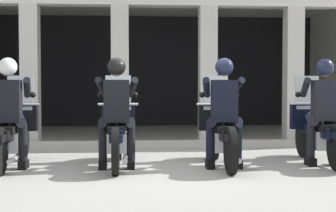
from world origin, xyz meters
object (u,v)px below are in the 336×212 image
police_officer_far_left (9,103)px  motorcycle_far_right (317,130)px  motorcycle_center_left (118,132)px  police_officer_far_right (324,102)px  motorcycle_center_right (220,132)px  motorcycle_far_left (14,132)px  police_officer_center_left (117,103)px  police_officer_center_right (224,103)px

police_officer_far_left → motorcycle_far_right: 4.62m
motorcycle_center_left → police_officer_far_right: (3.06, -0.19, 0.44)m
motorcycle_center_right → police_officer_far_right: 1.60m
motorcycle_center_right → police_officer_far_right: size_ratio=1.29×
motorcycle_far_left → police_officer_center_left: 1.63m
motorcycle_center_right → motorcycle_far_right: bearing=3.4°
motorcycle_far_left → police_officer_center_left: police_officer_center_left is taller
motorcycle_center_left → police_officer_center_right: bearing=-17.1°
police_officer_center_right → motorcycle_center_right: bearing=87.5°
motorcycle_center_left → motorcycle_far_right: size_ratio=1.00×
police_officer_far_left → police_officer_center_right: (3.06, -0.14, 0.00)m
police_officer_far_left → police_officer_far_right: (4.59, 0.01, 0.00)m
police_officer_center_left → police_officer_far_right: 3.06m
police_officer_center_left → police_officer_far_left: bearing=172.1°
motorcycle_far_left → motorcycle_center_right: size_ratio=1.00×
motorcycle_center_right → police_officer_far_right: (1.53, -0.13, 0.44)m
police_officer_center_left → motorcycle_center_right: 1.61m
police_officer_far_left → motorcycle_center_left: size_ratio=0.78×
police_officer_far_left → motorcycle_center_left: (1.53, 0.20, -0.44)m
motorcycle_center_right → motorcycle_far_right: same height
motorcycle_far_left → motorcycle_center_left: (1.53, -0.09, 0.00)m
police_officer_far_right → motorcycle_far_right: bearing=89.8°
motorcycle_center_left → motorcycle_far_left: bearing=172.1°
police_officer_far_left → motorcycle_center_right: 3.10m
police_officer_center_left → police_officer_center_right: size_ratio=1.00×
police_officer_far_left → police_officer_center_right: size_ratio=1.00×
motorcycle_far_left → police_officer_center_right: police_officer_center_right is taller
police_officer_center_left → motorcycle_far_right: size_ratio=0.78×
police_officer_center_right → police_officer_far_left: bearing=175.2°
police_officer_center_left → motorcycle_far_left: bearing=161.8°
motorcycle_center_left → police_officer_center_left: 0.52m
motorcycle_far_right → police_officer_far_right: police_officer_far_right is taller
police_officer_far_left → police_officer_far_right: bearing=4.5°
police_officer_far_left → motorcycle_center_left: police_officer_far_left is taller
motorcycle_far_left → motorcycle_center_right: same height
police_officer_center_left → police_officer_far_right: bearing=-2.8°
motorcycle_far_left → motorcycle_center_left: size_ratio=1.00×
motorcycle_center_left → police_officer_center_left: size_ratio=1.29×
motorcycle_center_left → motorcycle_center_right: bearing=-6.6°
motorcycle_center_right → motorcycle_far_left: bearing=175.2°
motorcycle_center_right → police_officer_far_left: bearing=-179.5°
motorcycle_far_left → police_officer_center_right: 3.12m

